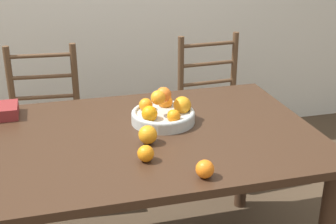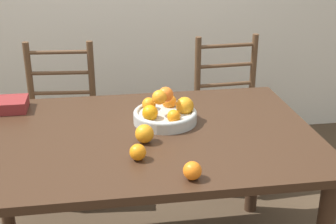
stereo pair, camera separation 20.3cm
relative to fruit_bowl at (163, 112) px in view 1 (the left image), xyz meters
The scene contains 7 objects.
dining_table 0.22m from the fruit_bowl, 141.88° to the right, with size 1.55×1.00×0.74m.
fruit_bowl is the anchor object (origin of this frame).
orange_loose_0 0.23m from the fruit_bowl, 120.75° to the right, with size 0.08×0.08×0.08m.
orange_loose_1 0.52m from the fruit_bowl, 87.91° to the right, with size 0.07×0.07×0.07m.
orange_loose_2 0.38m from the fruit_bowl, 114.69° to the right, with size 0.07×0.07×0.07m.
chair_left 0.97m from the fruit_bowl, 126.23° to the left, with size 0.45×0.43×0.93m.
chair_right 0.97m from the fruit_bowl, 53.91° to the left, with size 0.44×0.42×0.93m.
Camera 1 is at (-0.35, -1.80, 1.60)m, focal length 50.00 mm.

